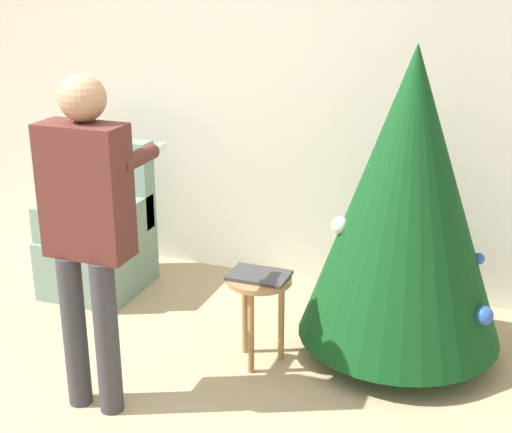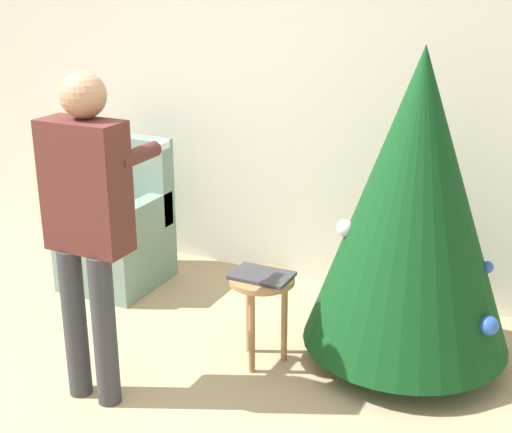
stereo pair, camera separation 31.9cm
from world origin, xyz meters
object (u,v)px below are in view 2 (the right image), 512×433
(person_standing, at_px, (88,212))
(armchair, at_px, (120,233))
(christmas_tree, at_px, (414,202))
(side_stool, at_px, (262,294))

(person_standing, bearing_deg, armchair, 121.67)
(christmas_tree, distance_m, person_standing, 1.69)
(person_standing, distance_m, side_stool, 1.07)
(armchair, bearing_deg, person_standing, -58.33)
(side_stool, bearing_deg, christmas_tree, 28.55)
(armchair, xyz_separation_m, side_stool, (1.37, -0.56, 0.07))
(christmas_tree, height_order, armchair, christmas_tree)
(person_standing, bearing_deg, christmas_tree, 37.59)
(christmas_tree, relative_size, armchair, 1.75)
(side_stool, bearing_deg, person_standing, -134.28)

